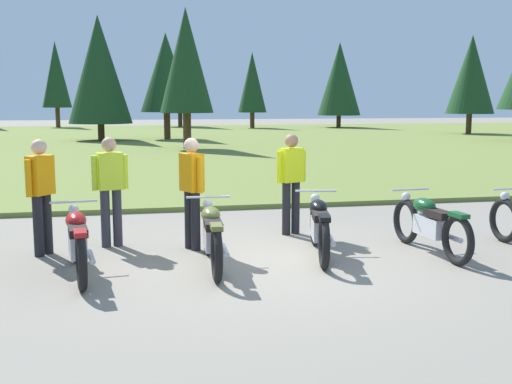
{
  "coord_description": "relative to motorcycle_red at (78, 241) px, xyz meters",
  "views": [
    {
      "loc": [
        -1.8,
        -8.16,
        2.2
      ],
      "look_at": [
        0.0,
        0.6,
        0.9
      ],
      "focal_mm": 43.87,
      "sensor_mm": 36.0,
      "label": 1
    }
  ],
  "objects": [
    {
      "name": "ground_plane",
      "position": [
        2.46,
        0.11,
        -0.44
      ],
      "size": [
        140.0,
        140.0,
        0.0
      ],
      "primitive_type": "plane",
      "color": "gray"
    },
    {
      "name": "motorcycle_red",
      "position": [
        0.0,
        0.0,
        0.0
      ],
      "size": [
        0.63,
        2.1,
        0.88
      ],
      "color": "black",
      "rests_on": "ground"
    },
    {
      "name": "grass_moorland",
      "position": [
        2.46,
        26.36,
        -0.39
      ],
      "size": [
        80.0,
        44.0,
        0.1
      ],
      "primitive_type": "cube",
      "color": "olive",
      "rests_on": "ground"
    },
    {
      "name": "motorcycle_british_green",
      "position": [
        4.93,
        0.17,
        0.0
      ],
      "size": [
        0.62,
        2.1,
        0.88
      ],
      "color": "black",
      "rests_on": "ground"
    },
    {
      "name": "rider_in_hivis_vest",
      "position": [
        -0.57,
        1.2,
        0.51
      ],
      "size": [
        0.39,
        0.46,
        1.67
      ],
      "color": "black",
      "rests_on": "ground"
    },
    {
      "name": "forest_treeline",
      "position": [
        1.85,
        33.99,
        3.7
      ],
      "size": [
        38.97,
        28.5,
        8.32
      ],
      "color": "#47331E",
      "rests_on": "ground"
    },
    {
      "name": "rider_with_back_turned",
      "position": [
        3.29,
        1.86,
        0.51
      ],
      "size": [
        0.53,
        0.32,
        1.67
      ],
      "color": "black",
      "rests_on": "ground"
    },
    {
      "name": "motorcycle_olive",
      "position": [
        1.73,
        0.05,
        0.0
      ],
      "size": [
        0.62,
        2.1,
        0.88
      ],
      "color": "black",
      "rests_on": "ground"
    },
    {
      "name": "motorcycle_black",
      "position": [
        3.31,
        0.34,
        0.0
      ],
      "size": [
        0.7,
        2.07,
        0.88
      ],
      "color": "black",
      "rests_on": "ground"
    },
    {
      "name": "rider_near_row_end",
      "position": [
        1.57,
        1.12,
        0.51
      ],
      "size": [
        0.36,
        0.5,
        1.67
      ],
      "color": "black",
      "rests_on": "ground"
    },
    {
      "name": "rider_checking_bike",
      "position": [
        0.38,
        1.55,
        0.51
      ],
      "size": [
        0.54,
        0.3,
        1.67
      ],
      "color": "#2D2D38",
      "rests_on": "ground"
    }
  ]
}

